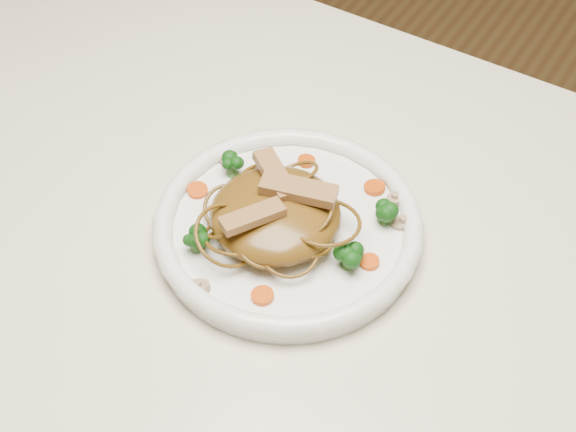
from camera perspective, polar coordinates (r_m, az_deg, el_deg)
The scene contains 19 objects.
table at distance 0.89m, azimuth 0.28°, elevation -7.58°, with size 1.20×0.80×0.75m.
plate at distance 0.83m, azimuth -0.00°, elevation -1.01°, with size 0.26×0.26×0.02m, color white.
noodle_mound at distance 0.81m, azimuth -0.85°, elevation 0.13°, with size 0.13×0.13×0.04m, color brown.
chicken_a at distance 0.80m, azimuth 0.72°, elevation 1.81°, with size 0.07×0.02×0.01m, color #9F784B.
chicken_b at distance 0.81m, azimuth -0.88°, elevation 2.83°, with size 0.06×0.02×0.01m, color #9F784B.
chicken_c at distance 0.78m, azimuth -2.42°, elevation -0.03°, with size 0.06×0.02×0.01m, color #9F784B.
broccoli_0 at distance 0.83m, azimuth 6.60°, elevation 0.40°, with size 0.03×0.03×0.03m, color #10480F, non-canonical shape.
broccoli_1 at distance 0.87m, azimuth -3.80°, elevation 3.51°, with size 0.02×0.02×0.03m, color #10480F, non-canonical shape.
broccoli_2 at distance 0.80m, azimuth -6.25°, elevation -1.45°, with size 0.03×0.03×0.03m, color #10480F, non-canonical shape.
broccoli_3 at distance 0.79m, azimuth 4.09°, elevation -2.69°, with size 0.03×0.03×0.03m, color #10480F, non-canonical shape.
carrot_0 at distance 0.86m, azimuth 5.88°, elevation 1.95°, with size 0.02×0.02×0.01m, color #DA3F07.
carrot_1 at distance 0.86m, azimuth -6.15°, elevation 1.74°, with size 0.02×0.02×0.01m, color #DA3F07.
carrot_2 at distance 0.80m, azimuth 5.54°, elevation -3.11°, with size 0.02×0.02×0.01m, color #DA3F07.
carrot_3 at distance 0.89m, azimuth 1.26°, elevation 3.76°, with size 0.02×0.02×0.01m, color #DA3F07.
carrot_4 at distance 0.77m, azimuth -1.75°, elevation -5.41°, with size 0.02×0.02×0.01m, color #DA3F07.
mushroom_0 at distance 0.78m, azimuth -6.12°, elevation -4.79°, with size 0.02×0.02×0.01m, color tan.
mushroom_1 at distance 0.83m, azimuth 7.80°, elevation -0.46°, with size 0.02×0.02×0.01m, color tan.
mushroom_2 at distance 0.89m, azimuth -3.99°, elevation 3.76°, with size 0.03×0.03×0.01m, color tan.
mushroom_3 at distance 0.85m, azimuth 7.22°, elevation 1.14°, with size 0.02×0.02×0.01m, color tan.
Camera 1 is at (0.26, -0.43, 1.39)m, focal length 52.45 mm.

